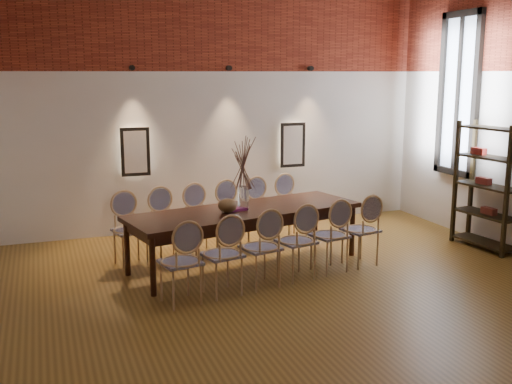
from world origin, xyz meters
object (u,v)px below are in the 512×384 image
object	(u,v)px
chair_near_c	(261,248)
vase	(243,198)
chair_far_a	(130,230)
chair_far_e	(263,211)
chair_far_f	(292,207)
shelving_rack	(488,186)
dining_table	(246,237)
chair_near_f	(360,230)
chair_near_b	(222,254)
chair_near_d	(296,241)
bowl	(228,206)
chair_near_a	(180,262)
chair_near_e	(329,235)
book	(235,209)
chair_far_c	(201,220)
chair_far_d	(233,216)
chair_far_b	(167,225)

from	to	relation	value
chair_near_c	vase	world-z (taller)	vase
chair_far_a	vase	bearing A→B (deg)	148.24
chair_far_e	chair_far_f	bearing A→B (deg)	-180.00
chair_near_c	shelving_rack	distance (m)	3.63
dining_table	chair_near_f	size ratio (longest dim) A/B	3.27
chair_near_b	chair_far_e	distance (m)	2.18
dining_table	vase	world-z (taller)	vase
chair_near_d	chair_far_e	world-z (taller)	same
chair_far_a	bowl	bearing A→B (deg)	140.24
chair_near_c	chair_far_f	xyz separation A→B (m)	(1.19, 1.83, 0.00)
chair_near_a	chair_near_e	distance (m)	2.05
chair_far_a	chair_near_e	bearing A→B (deg)	142.94
chair_near_a	book	distance (m)	1.42
chair_near_f	vase	distance (m)	1.58
chair_near_d	chair_far_f	bearing A→B (deg)	56.49
chair_near_b	chair_far_a	size ratio (longest dim) A/B	1.00
dining_table	chair_far_c	world-z (taller)	chair_far_c
shelving_rack	chair_near_c	bearing A→B (deg)	-179.74
chair_near_b	chair_near_f	bearing A→B (deg)	0.00
chair_near_e	dining_table	bearing A→B (deg)	134.81
chair_near_d	chair_far_d	bearing A→B (deg)	90.00
bowl	chair_near_f	bearing A→B (deg)	-12.89
chair_near_e	chair_far_f	size ratio (longest dim) A/B	1.00
chair_near_e	chair_far_c	distance (m)	1.86
chair_near_b	chair_near_f	world-z (taller)	same
chair_far_f	chair_far_a	bearing A→B (deg)	0.00
chair_near_e	chair_far_d	xyz separation A→B (m)	(-0.82, 1.41, 0.00)
vase	chair_far_d	bearing A→B (deg)	81.47
chair_near_b	chair_near_f	distance (m)	2.05
chair_near_c	chair_far_a	bearing A→B (deg)	123.51
chair_far_a	chair_far_e	size ratio (longest dim) A/B	1.00
chair_far_f	book	xyz separation A→B (m)	(-1.24, -1.04, 0.30)
chair_near_a	chair_far_b	xyz separation A→B (m)	(0.18, 1.62, 0.00)
chair_far_b	vase	bearing A→B (deg)	133.63
chair_near_c	bowl	bearing A→B (deg)	92.75
chair_near_c	chair_far_d	bearing A→B (deg)	71.68
chair_near_b	chair_near_c	size ratio (longest dim) A/B	1.00
chair_far_e	shelving_rack	xyz separation A→B (m)	(2.90, -1.34, 0.43)
chair_far_c	book	size ratio (longest dim) A/B	3.62
vase	book	bearing A→B (deg)	-175.79
chair_far_b	chair_far_f	size ratio (longest dim) A/B	1.00
chair_far_c	book	bearing A→B (deg)	98.60
chair_far_c	vase	bearing A→B (deg)	106.23
chair_far_f	book	bearing A→B (deg)	28.09
dining_table	chair_far_f	bearing A→B (deg)	31.13
chair_near_c	chair_far_e	bearing A→B (deg)	56.49
chair_near_c	chair_far_b	size ratio (longest dim) A/B	1.00
chair_near_a	chair_near_f	world-z (taller)	same
chair_near_c	book	distance (m)	0.85
dining_table	chair_near_b	size ratio (longest dim) A/B	3.27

